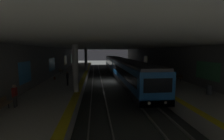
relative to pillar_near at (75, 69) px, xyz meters
The scene contains 20 objects.
ground_plane 11.80m from the pillar_near, 22.59° to the right, with size 120.00×120.00×0.00m, color #383A38.
track_left 12.76m from the pillar_near, 32.07° to the right, with size 60.00×1.53×0.16m.
track_right 11.15m from the pillar_near, 11.62° to the right, with size 60.00×1.53×0.16m.
platform_left 15.36m from the pillar_near, 46.19° to the right, with size 60.00×5.30×1.06m.
platform_right 11.04m from the pillar_near, 11.87° to the left, with size 60.00×5.30×1.06m.
wall_left 17.31m from the pillar_near, 52.88° to the right, with size 60.00×0.56×5.60m.
wall_right 11.69m from the pillar_near, 25.87° to the left, with size 60.00×0.56×5.60m.
ceiling_slab 11.59m from the pillar_near, 22.59° to the right, with size 60.00×19.40×0.40m.
pillar_near is the anchor object (origin of this frame).
pillar_far 17.23m from the pillar_near, ahead, with size 0.56×0.56×4.55m.
metro_train 15.53m from the pillar_near, 25.03° to the right, with size 36.28×2.83×3.49m.
bench_left_mid 13.72m from the pillar_near, 71.22° to the right, with size 1.70×0.47×0.86m.
bench_left_far 20.60m from the pillar_near, 38.88° to the right, with size 1.70×0.47×0.86m.
bench_right_near 6.53m from the pillar_near, 138.29° to the left, with size 1.70×0.47×0.86m.
bench_right_mid 13.97m from the pillar_near, 17.57° to the left, with size 1.70×0.47×0.86m.
person_waiting_near 5.53m from the pillar_near, 135.25° to the left, with size 0.60×0.22×1.60m.
person_walking_mid 3.59m from the pillar_near, 23.28° to the left, with size 0.60×0.22×1.61m.
person_standing_far 19.84m from the pillar_near, 40.68° to the right, with size 0.60×0.24×1.74m.
backpack_on_floor 8.23m from the pillar_near, 28.13° to the left, with size 0.30×0.20×0.40m.
trash_bin 12.50m from the pillar_near, 100.63° to the right, with size 0.44×0.44×0.85m.
Camera 1 is at (-25.63, 2.45, 4.96)m, focal length 25.14 mm.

